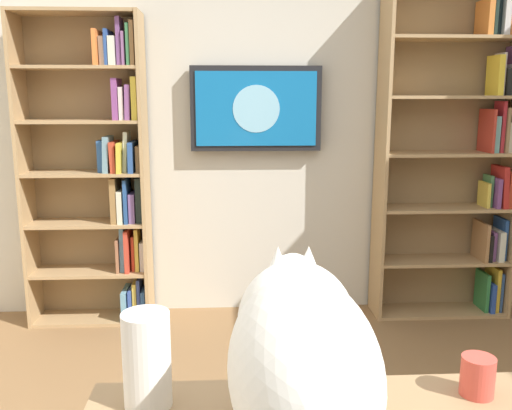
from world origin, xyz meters
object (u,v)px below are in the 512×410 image
at_px(bookshelf_right, 101,171).
at_px(cat, 301,353).
at_px(paper_towel_roll, 147,360).
at_px(bookshelf_left, 462,148).
at_px(coffee_mug, 478,376).
at_px(wall_mounted_tv, 256,109).

relative_size(bookshelf_right, cat, 2.94).
height_order(cat, paper_towel_roll, cat).
relative_size(bookshelf_left, cat, 3.27).
bearing_deg(paper_towel_roll, coffee_mug, -179.78).
height_order(bookshelf_left, cat, bookshelf_left).
bearing_deg(cat, bookshelf_left, -119.12).
xyz_separation_m(bookshelf_left, bookshelf_right, (2.35, 0.00, -0.13)).
bearing_deg(bookshelf_left, coffee_mug, 68.06).
bearing_deg(bookshelf_left, bookshelf_right, 0.10).
bearing_deg(wall_mounted_tv, paper_towel_roll, 81.22).
relative_size(wall_mounted_tv, coffee_mug, 8.84).
bearing_deg(paper_towel_roll, cat, 156.91).
distance_m(bookshelf_left, coffee_mug, 2.57).
bearing_deg(coffee_mug, cat, 18.02).
distance_m(cat, paper_towel_roll, 0.37).
height_order(cat, coffee_mug, cat).
bearing_deg(cat, coffee_mug, -161.98).
distance_m(wall_mounted_tv, paper_towel_roll, 2.53).
height_order(wall_mounted_tv, cat, wall_mounted_tv).
height_order(bookshelf_left, bookshelf_right, bookshelf_left).
xyz_separation_m(bookshelf_right, paper_towel_roll, (-0.62, 2.36, -0.12)).
height_order(paper_towel_roll, coffee_mug, paper_towel_roll).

